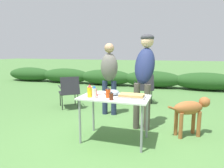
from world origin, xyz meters
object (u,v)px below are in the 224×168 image
bbq_sauce_bottle (111,96)px  ketchup_bottle (95,92)px  mixing_bowl (112,92)px  camp_chair_green_behind_table (144,87)px  standing_person_in_olive_jacket (109,73)px  paper_cup_stack (90,90)px  camp_chair_near_hedge (69,90)px  plate_stack (100,93)px  folding_table (115,101)px  mayo_bottle (94,92)px  mustard_bottle (90,91)px  hot_sauce_bottle (108,92)px  food_tray (132,96)px  standing_person_with_beanie (145,69)px  dog (191,110)px

bbq_sauce_bottle → ketchup_bottle: 0.36m
mixing_bowl → camp_chair_green_behind_table: 2.50m
standing_person_in_olive_jacket → paper_cup_stack: bearing=-92.5°
camp_chair_near_hedge → plate_stack: bearing=-83.5°
folding_table → mayo_bottle: 0.37m
mustard_bottle → camp_chair_near_hedge: size_ratio=0.24×
paper_cup_stack → bbq_sauce_bottle: size_ratio=0.95×
paper_cup_stack → hot_sauce_bottle: size_ratio=0.72×
food_tray → paper_cup_stack: 0.75m
food_tray → camp_chair_green_behind_table: (-0.19, 2.56, -0.30)m
folding_table → mustard_bottle: (-0.36, -0.15, 0.17)m
folding_table → hot_sauce_bottle: size_ratio=6.31×
folding_table → paper_cup_stack: bearing=169.1°
mixing_bowl → standing_person_with_beanie: size_ratio=0.12×
mayo_bottle → camp_chair_green_behind_table: 2.81m
folding_table → standing_person_with_beanie: (0.36, 0.74, 0.47)m
mustard_bottle → standing_person_with_beanie: bearing=51.0°
standing_person_with_beanie → ketchup_bottle: bearing=-122.5°
ketchup_bottle → dog: size_ratio=0.21×
folding_table → mayo_bottle: size_ratio=5.51×
ketchup_bottle → camp_chair_green_behind_table: 2.71m
plate_stack → food_tray: bearing=-8.4°
mixing_bowl → mustard_bottle: bearing=-139.4°
food_tray → folding_table: bearing=-174.8°
mayo_bottle → mustard_bottle: mustard_bottle is taller
camp_chair_green_behind_table → standing_person_in_olive_jacket: bearing=-134.1°
mixing_bowl → dog: size_ratio=0.29×
mustard_bottle → hot_sauce_bottle: size_ratio=1.16×
paper_cup_stack → camp_chair_green_behind_table: bearing=77.5°
food_tray → standing_person_in_olive_jacket: size_ratio=0.26×
folding_table → standing_person_in_olive_jacket: size_ratio=0.67×
ketchup_bottle → camp_chair_green_behind_table: (0.39, 2.66, -0.35)m
folding_table → dog: 1.34m
paper_cup_stack → mayo_bottle: size_ratio=0.63×
food_tray → mayo_bottle: (-0.54, -0.21, 0.07)m
camp_chair_green_behind_table → paper_cup_stack: bearing=-121.4°
plate_stack → mixing_bowl: 0.23m
food_tray → bbq_sauce_bottle: (-0.25, -0.25, 0.04)m
paper_cup_stack → hot_sauce_bottle: hot_sauce_bottle is taller
plate_stack → dog: bearing=17.7°
paper_cup_stack → ketchup_bottle: (0.16, -0.17, 0.01)m
folding_table → standing_person_with_beanie: 0.95m
ketchup_bottle → mayo_bottle: mayo_bottle is taller
folding_table → paper_cup_stack: paper_cup_stack is taller
standing_person_in_olive_jacket → camp_chair_near_hedge: size_ratio=1.97×
plate_stack → standing_person_in_olive_jacket: size_ratio=0.14×
standing_person_with_beanie → camp_chair_green_behind_table: 1.98m
ketchup_bottle → hot_sauce_bottle: (0.24, -0.02, 0.01)m
food_tray → mustard_bottle: size_ratio=2.13×
mixing_bowl → camp_chair_green_behind_table: (0.15, 2.48, -0.32)m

